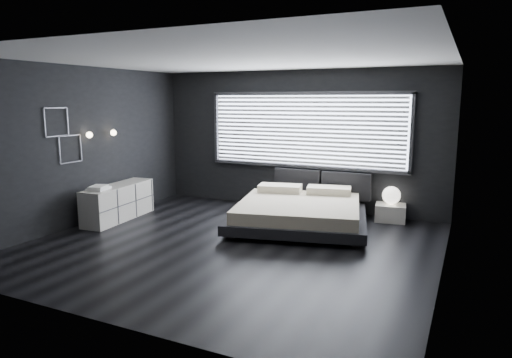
% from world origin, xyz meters
% --- Properties ---
extents(room, '(6.04, 6.00, 2.80)m').
position_xyz_m(room, '(0.00, 0.00, 1.40)').
color(room, black).
rests_on(room, ground).
extents(window, '(4.14, 0.09, 1.52)m').
position_xyz_m(window, '(0.20, 2.70, 1.61)').
color(window, white).
rests_on(window, ground).
extents(headboard, '(1.96, 0.16, 0.52)m').
position_xyz_m(headboard, '(0.58, 2.64, 0.57)').
color(headboard, black).
rests_on(headboard, ground).
extents(sconce_near, '(0.18, 0.11, 0.11)m').
position_xyz_m(sconce_near, '(-2.88, 0.05, 1.60)').
color(sconce_near, silver).
rests_on(sconce_near, ground).
extents(sconce_far, '(0.18, 0.11, 0.11)m').
position_xyz_m(sconce_far, '(-2.88, 0.65, 1.60)').
color(sconce_far, silver).
rests_on(sconce_far, ground).
extents(wall_art_upper, '(0.01, 0.48, 0.48)m').
position_xyz_m(wall_art_upper, '(-2.98, -0.55, 1.85)').
color(wall_art_upper, '#47474C').
rests_on(wall_art_upper, ground).
extents(wall_art_lower, '(0.01, 0.48, 0.48)m').
position_xyz_m(wall_art_lower, '(-2.98, -0.30, 1.38)').
color(wall_art_lower, '#47474C').
rests_on(wall_art_lower, ground).
extents(bed, '(2.73, 2.65, 0.59)m').
position_xyz_m(bed, '(0.57, 1.41, 0.28)').
color(bed, black).
rests_on(bed, ground).
extents(nightstand, '(0.59, 0.51, 0.31)m').
position_xyz_m(nightstand, '(1.96, 2.50, 0.16)').
color(nightstand, silver).
rests_on(nightstand, ground).
extents(orb_lamp, '(0.33, 0.33, 0.33)m').
position_xyz_m(orb_lamp, '(1.96, 2.54, 0.48)').
color(orb_lamp, white).
rests_on(orb_lamp, nightstand).
extents(dresser, '(0.60, 1.67, 0.65)m').
position_xyz_m(dresser, '(-2.65, 0.44, 0.33)').
color(dresser, silver).
rests_on(dresser, ground).
extents(book_stack, '(0.36, 0.43, 0.08)m').
position_xyz_m(book_stack, '(-2.62, -0.07, 0.69)').
color(book_stack, white).
rests_on(book_stack, dresser).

